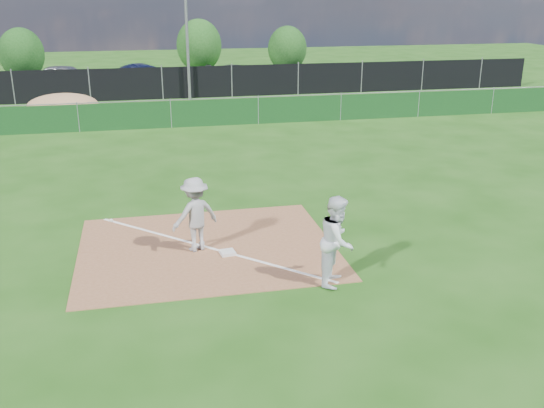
{
  "coord_description": "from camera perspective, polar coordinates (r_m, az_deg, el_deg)",
  "views": [
    {
      "loc": [
        -1.33,
        -12.34,
        5.78
      ],
      "look_at": [
        1.59,
        1.0,
        1.0
      ],
      "focal_mm": 40.0,
      "sensor_mm": 36.0,
      "label": 1
    }
  ],
  "objects": [
    {
      "name": "ground",
      "position": [
        23.12,
        -8.68,
        4.58
      ],
      "size": [
        90.0,
        90.0,
        0.0
      ],
      "primitive_type": "plane",
      "color": "#1A480F",
      "rests_on": "ground"
    },
    {
      "name": "infield_dirt",
      "position": [
        14.6,
        -6.12,
        -4.11
      ],
      "size": [
        6.0,
        5.0,
        0.02
      ],
      "primitive_type": "cube",
      "color": "brown",
      "rests_on": "ground"
    },
    {
      "name": "foul_line",
      "position": [
        14.59,
        -6.12,
        -4.06
      ],
      "size": [
        5.01,
        5.01,
        0.01
      ],
      "primitive_type": "cube",
      "rotation": [
        0.0,
        0.0,
        0.79
      ],
      "color": "white",
      "rests_on": "infield_dirt"
    },
    {
      "name": "green_fence",
      "position": [
        27.86,
        -9.49,
        8.31
      ],
      "size": [
        44.0,
        0.05,
        1.2
      ],
      "primitive_type": "cube",
      "color": "#0F3915",
      "rests_on": "ground"
    },
    {
      "name": "dirt_mound",
      "position": [
        31.49,
        -19.08,
        8.75
      ],
      "size": [
        3.38,
        2.6,
        1.17
      ],
      "primitive_type": "ellipsoid",
      "color": "#9E744C",
      "rests_on": "ground"
    },
    {
      "name": "black_fence",
      "position": [
        35.7,
        -10.28,
        11.13
      ],
      "size": [
        46.0,
        0.04,
        1.8
      ],
      "primitive_type": "cube",
      "color": "black",
      "rests_on": "ground"
    },
    {
      "name": "parking_lot",
      "position": [
        40.78,
        -10.54,
        10.82
      ],
      "size": [
        46.0,
        9.0,
        0.01
      ],
      "primitive_type": "cube",
      "color": "black",
      "rests_on": "ground"
    },
    {
      "name": "light_pole",
      "position": [
        35.2,
        -8.03,
        16.21
      ],
      "size": [
        0.16,
        0.16,
        8.0
      ],
      "primitive_type": "cylinder",
      "color": "slate",
      "rests_on": "ground"
    },
    {
      "name": "first_base",
      "position": [
        14.18,
        -4.21,
        -4.58
      ],
      "size": [
        0.38,
        0.38,
        0.07
      ],
      "primitive_type": "cube",
      "rotation": [
        0.0,
        0.0,
        0.13
      ],
      "color": "silver",
      "rests_on": "infield_dirt"
    },
    {
      "name": "play_at_first",
      "position": [
        14.18,
        -7.25,
        -0.97
      ],
      "size": [
        2.58,
        1.04,
        1.77
      ],
      "color": "#A5A5A7",
      "rests_on": "infield_dirt"
    },
    {
      "name": "runner",
      "position": [
        12.56,
        6.18,
        -3.43
      ],
      "size": [
        1.08,
        1.16,
        1.91
      ],
      "primitive_type": "imported",
      "rotation": [
        0.0,
        0.0,
        1.06
      ],
      "color": "silver",
      "rests_on": "ground"
    },
    {
      "name": "car_left",
      "position": [
        41.38,
        -18.81,
        11.3
      ],
      "size": [
        4.67,
        3.11,
        1.48
      ],
      "primitive_type": "imported",
      "rotation": [
        0.0,
        0.0,
        1.22
      ],
      "color": "#A6A8AD",
      "rests_on": "parking_lot"
    },
    {
      "name": "car_mid",
      "position": [
        40.21,
        -11.68,
        11.72
      ],
      "size": [
        4.79,
        2.88,
        1.49
      ],
      "primitive_type": "imported",
      "rotation": [
        0.0,
        0.0,
        1.88
      ],
      "color": "#111633",
      "rests_on": "parking_lot"
    },
    {
      "name": "car_right",
      "position": [
        40.47,
        -3.03,
        12.0
      ],
      "size": [
        4.83,
        2.8,
        1.32
      ],
      "primitive_type": "imported",
      "rotation": [
        0.0,
        0.0,
        1.35
      ],
      "color": "black",
      "rests_on": "parking_lot"
    },
    {
      "name": "tree_left",
      "position": [
        45.82,
        -22.51,
        12.94
      ],
      "size": [
        3.02,
        3.02,
        3.58
      ],
      "color": "#382316",
      "rests_on": "ground"
    },
    {
      "name": "tree_mid",
      "position": [
        47.07,
        -6.88,
        14.6
      ],
      "size": [
        3.35,
        3.35,
        3.97
      ],
      "color": "#382316",
      "rests_on": "ground"
    },
    {
      "name": "tree_right",
      "position": [
        47.07,
        1.45,
        14.4
      ],
      "size": [
        2.91,
        2.91,
        3.46
      ],
      "color": "#382316",
      "rests_on": "ground"
    }
  ]
}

